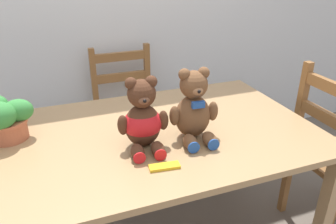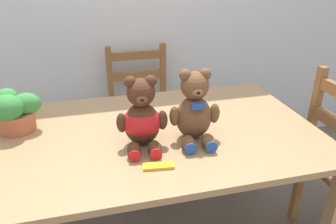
{
  "view_description": "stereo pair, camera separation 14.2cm",
  "coord_description": "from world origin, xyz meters",
  "views": [
    {
      "loc": [
        -0.39,
        -0.82,
        1.53
      ],
      "look_at": [
        0.06,
        0.38,
        0.91
      ],
      "focal_mm": 35.0,
      "sensor_mm": 36.0,
      "label": 1
    },
    {
      "loc": [
        -0.26,
        -0.86,
        1.53
      ],
      "look_at": [
        0.06,
        0.38,
        0.91
      ],
      "focal_mm": 35.0,
      "sensor_mm": 36.0,
      "label": 2
    }
  ],
  "objects": [
    {
      "name": "teddy_bear_left",
      "position": [
        -0.06,
        0.38,
        0.9
      ],
      "size": [
        0.22,
        0.24,
        0.32
      ],
      "rotation": [
        0.0,
        0.0,
        3.04
      ],
      "color": "#472819",
      "rests_on": "dining_table"
    },
    {
      "name": "chocolate_bar",
      "position": [
        -0.03,
        0.18,
        0.78
      ],
      "size": [
        0.13,
        0.06,
        0.01
      ],
      "primitive_type": "cube",
      "rotation": [
        0.0,
        0.0,
        -0.12
      ],
      "color": "gold",
      "rests_on": "dining_table"
    },
    {
      "name": "wooden_chair_behind",
      "position": [
        0.09,
        1.3,
        0.46
      ],
      "size": [
        0.44,
        0.43,
        0.96
      ],
      "rotation": [
        0.0,
        0.0,
        3.14
      ],
      "color": "brown",
      "rests_on": "ground_plane"
    },
    {
      "name": "potted_plant",
      "position": [
        -0.61,
        0.64,
        0.88
      ],
      "size": [
        0.22,
        0.21,
        0.2
      ],
      "color": "#B25B3D",
      "rests_on": "dining_table"
    },
    {
      "name": "teddy_bear_right",
      "position": [
        0.18,
        0.37,
        0.91
      ],
      "size": [
        0.23,
        0.24,
        0.33
      ],
      "rotation": [
        0.0,
        0.0,
        3.05
      ],
      "color": "brown",
      "rests_on": "dining_table"
    },
    {
      "name": "dining_table",
      "position": [
        0.0,
        0.48,
        0.69
      ],
      "size": [
        1.58,
        0.96,
        0.77
      ],
      "color": "#9E7A51",
      "rests_on": "ground_plane"
    }
  ]
}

